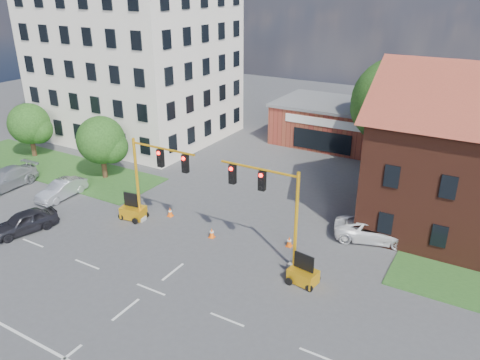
{
  "coord_description": "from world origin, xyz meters",
  "views": [
    {
      "loc": [
        15.18,
        -16.15,
        15.83
      ],
      "look_at": [
        -0.06,
        10.0,
        2.96
      ],
      "focal_mm": 35.0,
      "sensor_mm": 36.0,
      "label": 1
    }
  ],
  "objects_px": {
    "trailer_east": "(303,275)",
    "pickup_white": "(374,230)",
    "signal_mast_east": "(271,203)",
    "trailer_west": "(133,211)",
    "sedan_dark": "(24,222)",
    "signal_mast_west": "(155,174)"
  },
  "relations": [
    {
      "from": "trailer_east",
      "to": "pickup_white",
      "type": "bearing_deg",
      "value": 81.81
    },
    {
      "from": "signal_mast_east",
      "to": "trailer_west",
      "type": "height_order",
      "value": "signal_mast_east"
    },
    {
      "from": "trailer_east",
      "to": "pickup_white",
      "type": "distance_m",
      "value": 7.18
    },
    {
      "from": "trailer_west",
      "to": "pickup_white",
      "type": "xyz_separation_m",
      "value": [
        15.79,
        5.74,
        0.11
      ]
    },
    {
      "from": "trailer_west",
      "to": "sedan_dark",
      "type": "bearing_deg",
      "value": -144.21
    },
    {
      "from": "trailer_west",
      "to": "signal_mast_west",
      "type": "bearing_deg",
      "value": -8.83
    },
    {
      "from": "signal_mast_east",
      "to": "sedan_dark",
      "type": "height_order",
      "value": "signal_mast_east"
    },
    {
      "from": "signal_mast_east",
      "to": "pickup_white",
      "type": "relative_size",
      "value": 1.21
    },
    {
      "from": "signal_mast_west",
      "to": "trailer_east",
      "type": "bearing_deg",
      "value": -5.75
    },
    {
      "from": "signal_mast_east",
      "to": "sedan_dark",
      "type": "bearing_deg",
      "value": -162.11
    },
    {
      "from": "signal_mast_west",
      "to": "trailer_west",
      "type": "height_order",
      "value": "signal_mast_west"
    },
    {
      "from": "trailer_east",
      "to": "sedan_dark",
      "type": "distance_m",
      "value": 19.26
    },
    {
      "from": "signal_mast_east",
      "to": "sedan_dark",
      "type": "relative_size",
      "value": 1.42
    },
    {
      "from": "signal_mast_west",
      "to": "trailer_east",
      "type": "relative_size",
      "value": 3.43
    },
    {
      "from": "pickup_white",
      "to": "trailer_east",
      "type": "bearing_deg",
      "value": 146.94
    },
    {
      "from": "signal_mast_west",
      "to": "signal_mast_east",
      "type": "relative_size",
      "value": 1.0
    },
    {
      "from": "signal_mast_west",
      "to": "sedan_dark",
      "type": "distance_m",
      "value": 9.58
    },
    {
      "from": "pickup_white",
      "to": "sedan_dark",
      "type": "bearing_deg",
      "value": 101.37
    },
    {
      "from": "trailer_west",
      "to": "pickup_white",
      "type": "distance_m",
      "value": 16.8
    },
    {
      "from": "pickup_white",
      "to": "signal_mast_west",
      "type": "bearing_deg",
      "value": 96.73
    },
    {
      "from": "trailer_west",
      "to": "sedan_dark",
      "type": "relative_size",
      "value": 0.44
    },
    {
      "from": "pickup_white",
      "to": "sedan_dark",
      "type": "distance_m",
      "value": 23.59
    }
  ]
}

